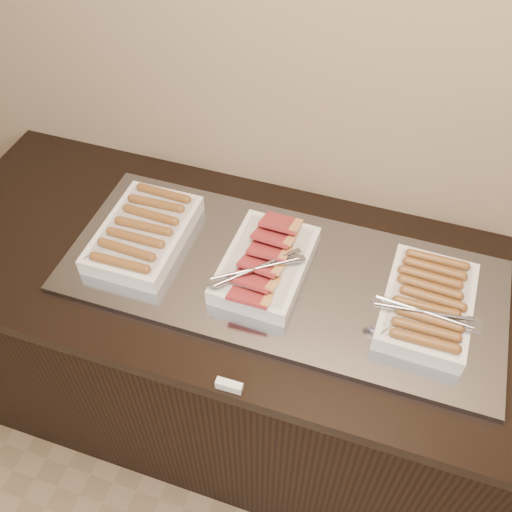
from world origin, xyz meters
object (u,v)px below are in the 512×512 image
(dish_left, at_px, (144,233))
(dish_center, at_px, (265,264))
(warming_tray, at_px, (281,277))
(dish_right, at_px, (427,304))
(counter, at_px, (270,361))

(dish_left, xyz_separation_m, dish_center, (0.36, -0.00, 0.00))
(warming_tray, height_order, dish_left, dish_left)
(dish_left, relative_size, dish_center, 1.00)
(dish_right, bearing_deg, counter, -178.92)
(dish_center, height_order, dish_right, dish_center)
(dish_right, bearing_deg, dish_center, -178.25)
(dish_left, height_order, dish_right, dish_right)
(warming_tray, height_order, dish_center, dish_center)
(dish_center, relative_size, dish_right, 1.03)
(dish_left, distance_m, dish_right, 0.80)
(dish_left, bearing_deg, dish_center, -0.91)
(counter, height_order, dish_left, dish_left)
(warming_tray, bearing_deg, dish_right, -0.66)
(warming_tray, distance_m, dish_left, 0.41)
(dish_left, relative_size, dish_right, 1.04)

